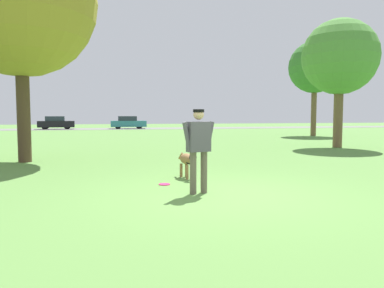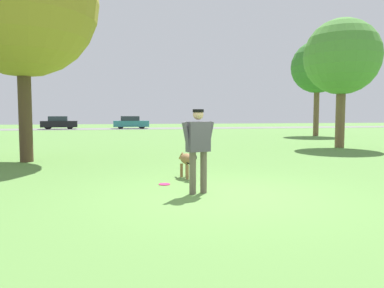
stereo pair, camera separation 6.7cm
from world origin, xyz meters
name	(u,v)px [view 1 (the left image)]	position (x,y,z in m)	size (l,w,h in m)	color
ground_plane	(222,195)	(0.00, 0.00, 0.00)	(120.00, 120.00, 0.00)	#56843D
far_road_strip	(121,129)	(0.00, 36.73, 0.01)	(120.00, 6.00, 0.01)	slate
person	(199,144)	(-0.41, 0.24, 0.97)	(0.70, 0.33, 1.64)	#665B4C
dog	(187,160)	(-0.22, 2.01, 0.44)	(0.38, 0.89, 0.63)	olive
frisbee	(164,184)	(-0.91, 1.31, 0.01)	(0.25, 0.25, 0.02)	#E52366
tree_near_right	(340,58)	(8.72, 8.92, 4.23)	(3.53, 3.53, 6.03)	brown
tree_near_left	(20,1)	(-4.67, 6.37, 5.15)	(4.83, 4.83, 7.58)	#4C3826
tree_far_right	(315,67)	(13.26, 18.38, 5.07)	(3.84, 3.84, 7.02)	brown
parked_car_black	(56,123)	(-7.02, 36.79, 0.70)	(3.88, 1.81, 1.43)	black
parked_car_teal	(128,123)	(0.79, 36.50, 0.70)	(4.01, 1.80, 1.43)	teal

